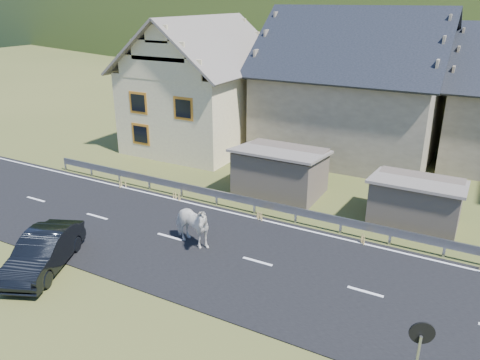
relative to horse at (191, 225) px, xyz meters
The scene contains 12 objects.
ground 3.00m from the horse, ahead, with size 160.00×160.00×0.00m, color #37431B.
road 3.00m from the horse, ahead, with size 60.00×7.00×0.04m, color black.
lane_markings 2.99m from the horse, ahead, with size 60.00×6.60×0.01m, color silver.
guardrail 4.76m from the horse, 53.06° to the left, with size 28.10×0.09×0.75m.
shed_left 6.67m from the horse, 82.64° to the left, with size 4.30×3.30×2.40m, color brown.
shed_right 9.57m from the horse, 39.74° to the left, with size 3.80×2.90×2.20m, color brown.
house_cream 14.48m from the horse, 120.55° to the left, with size 7.80×9.80×8.30m.
house_stone_a 15.67m from the horse, 83.01° to the left, with size 10.80×9.80×8.90m.
conifer_patch 121.94m from the horse, 115.34° to the left, with size 76.00×50.00×28.00m, color black.
horse is the anchor object (origin of this frame).
car 5.38m from the horse, 133.71° to the right, with size 1.43×4.10×1.35m, color black.
traffic_mirror 9.68m from the horse, 21.90° to the right, with size 0.58×0.26×2.16m.
Camera 1 is at (6.59, -13.50, 9.14)m, focal length 35.00 mm.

